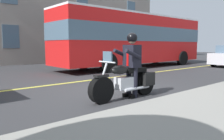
{
  "coord_description": "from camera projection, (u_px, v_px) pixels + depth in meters",
  "views": [
    {
      "loc": [
        4.36,
        5.29,
        1.41
      ],
      "look_at": [
        0.53,
        0.81,
        0.75
      ],
      "focal_mm": 35.69,
      "sensor_mm": 36.0,
      "label": 1
    }
  ],
  "objects": [
    {
      "name": "ground_plane",
      "position": [
        108.0,
        90.0,
        6.97
      ],
      "size": [
        80.0,
        80.0,
        0.0
      ],
      "primitive_type": "plane",
      "color": "#333335"
    },
    {
      "name": "lane_center_stripe",
      "position": [
        75.0,
        82.0,
        8.48
      ],
      "size": [
        60.0,
        0.16,
        0.01
      ],
      "primitive_type": "cube",
      "color": "#E5DB4C",
      "rests_on": "ground_plane"
    },
    {
      "name": "motorcycle_main",
      "position": [
        126.0,
        81.0,
        5.89
      ],
      "size": [
        2.21,
        0.6,
        1.26
      ],
      "color": "black",
      "rests_on": "ground_plane"
    },
    {
      "name": "rider_main",
      "position": [
        132.0,
        59.0,
        5.95
      ],
      "size": [
        0.62,
        0.54,
        1.74
      ],
      "color": "black",
      "rests_on": "ground_plane"
    },
    {
      "name": "bus_far",
      "position": [
        135.0,
        38.0,
        14.22
      ],
      "size": [
        11.05,
        2.7,
        3.3
      ],
      "color": "red",
      "rests_on": "ground_plane"
    }
  ]
}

